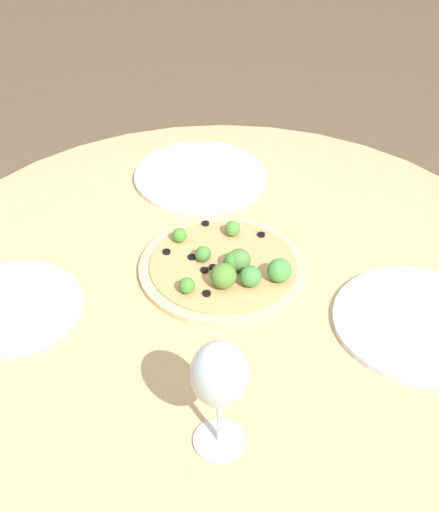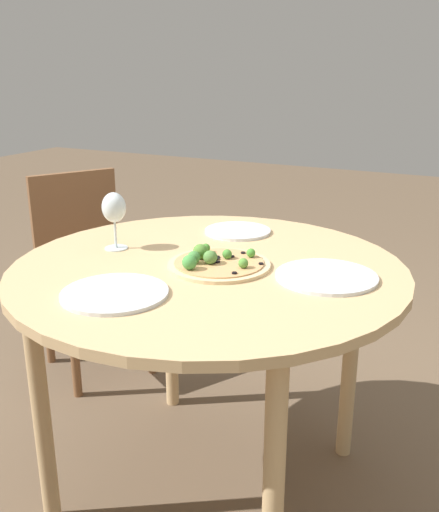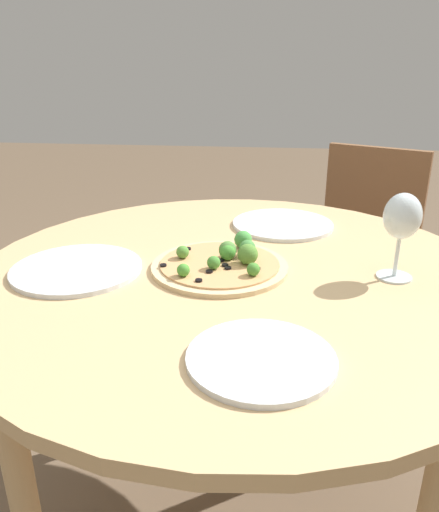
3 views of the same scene
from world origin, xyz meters
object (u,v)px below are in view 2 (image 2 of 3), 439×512
plate_far (238,231)px  plate_side (115,293)px  chair (88,265)px  pizza (216,262)px  plate_near (326,276)px  wine_glass (114,209)px

plate_far → plate_side: (0.64, -0.04, 0.00)m
chair → plate_far: 0.84m
pizza → plate_far: pizza is taller
pizza → plate_side: pizza is taller
pizza → plate_near: 0.30m
plate_far → plate_side: same height
pizza → plate_far: bearing=-164.9°
chair → wine_glass: bearing=-102.7°
pizza → wine_glass: 0.37m
chair → pizza: 1.04m
chair → plate_near: (0.44, 1.17, 0.29)m
wine_glass → plate_far: bearing=142.0°
wine_glass → plate_far: 0.43m
chair → plate_near: chair is taller
chair → pizza: bearing=-89.3°
pizza → plate_far: size_ratio=1.30×
pizza → plate_far: 0.35m
wine_glass → pizza: bearing=88.6°
plate_near → plate_far: size_ratio=1.21×
wine_glass → plate_side: 0.40m
chair → plate_far: bearing=-70.8°
chair → plate_far: (0.15, 0.78, 0.29)m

